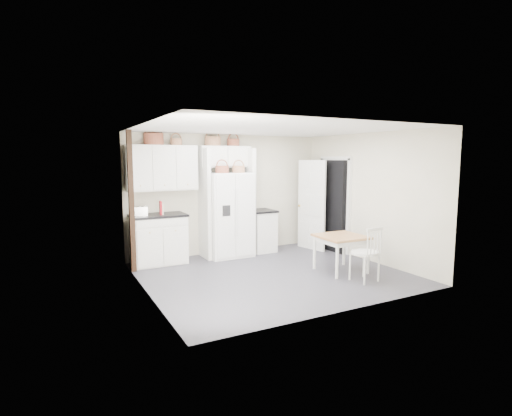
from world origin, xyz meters
TOP-DOWN VIEW (x-y plane):
  - floor at (0.00, 0.00)m, footprint 4.50×4.50m
  - ceiling at (0.00, 0.00)m, footprint 4.50×4.50m
  - wall_back at (0.00, 2.00)m, footprint 4.50×0.00m
  - wall_left at (-2.25, 0.00)m, footprint 0.00×4.00m
  - wall_right at (2.25, 0.00)m, footprint 0.00×4.00m
  - refrigerator at (-0.15, 1.64)m, footprint 0.93×0.74m
  - base_cab_left at (-1.64, 1.70)m, footprint 1.03×0.65m
  - base_cab_right at (0.69, 1.70)m, footprint 0.51×0.61m
  - dining_table at (1.21, -0.44)m, footprint 0.84×0.84m
  - windsor_chair at (1.18, -1.08)m, footprint 0.52×0.48m
  - counter_left at (-1.64, 1.70)m, footprint 1.07×0.69m
  - counter_right at (0.69, 1.70)m, footprint 0.55×0.65m
  - toaster at (-1.99, 1.62)m, footprint 0.28×0.19m
  - cookbook_red at (-1.60, 1.62)m, footprint 0.06×0.18m
  - cookbook_cream at (-1.58, 1.62)m, footprint 0.05×0.15m
  - basket_upper_b at (-1.64, 1.83)m, footprint 0.38×0.38m
  - basket_upper_c at (-1.19, 1.83)m, footprint 0.23×0.23m
  - basket_bridge_a at (-0.40, 1.83)m, footprint 0.34×0.34m
  - basket_bridge_b at (0.07, 1.83)m, footprint 0.27×0.27m
  - basket_fridge_a at (-0.32, 1.54)m, footprint 0.28×0.28m
  - basket_fridge_b at (0.05, 1.54)m, footprint 0.27×0.27m
  - upper_cabinet at (-1.50, 1.83)m, footprint 1.40×0.34m
  - bridge_cabinet at (-0.15, 1.83)m, footprint 1.12×0.34m
  - fridge_panel_left at (-0.66, 1.70)m, footprint 0.08×0.60m
  - fridge_panel_right at (0.36, 1.70)m, footprint 0.08×0.60m
  - trim_post at (-2.20, 1.35)m, footprint 0.09×0.09m
  - doorway_void at (2.16, 1.00)m, footprint 0.18×0.85m
  - door_slab at (1.80, 1.33)m, footprint 0.21×0.79m

SIDE VIEW (x-z plane):
  - floor at x=0.00m, z-range 0.00..0.00m
  - dining_table at x=1.21m, z-range 0.00..0.68m
  - base_cab_right at x=0.69m, z-range 0.00..0.90m
  - base_cab_left at x=-1.64m, z-range 0.00..0.95m
  - windsor_chair at x=1.18m, z-range 0.00..0.99m
  - refrigerator at x=-0.15m, z-range 0.00..1.79m
  - counter_right at x=0.69m, z-range 0.90..0.94m
  - counter_left at x=-1.64m, z-range 0.95..0.99m
  - doorway_void at x=2.16m, z-range 0.00..2.05m
  - door_slab at x=1.80m, z-range 0.00..2.05m
  - toaster at x=-1.99m, z-range 0.99..1.17m
  - cookbook_cream at x=-1.58m, z-range 0.99..1.21m
  - cookbook_red at x=-1.60m, z-range 0.99..1.26m
  - fridge_panel_left at x=-0.66m, z-range 0.00..2.30m
  - fridge_panel_right at x=0.36m, z-range 0.00..2.30m
  - wall_back at x=0.00m, z-range -0.95..3.55m
  - wall_left at x=-2.25m, z-range -0.70..3.30m
  - wall_right at x=2.25m, z-range -0.70..3.30m
  - trim_post at x=-2.20m, z-range 0.00..2.60m
  - basket_fridge_b at x=0.05m, z-range 1.79..1.94m
  - basket_fridge_a at x=-0.32m, z-range 1.79..1.94m
  - upper_cabinet at x=-1.50m, z-range 1.45..2.35m
  - bridge_cabinet at x=-0.15m, z-range 1.90..2.35m
  - basket_upper_c at x=-1.19m, z-range 2.35..2.49m
  - basket_bridge_b at x=0.07m, z-range 2.35..2.51m
  - basket_bridge_a at x=-0.40m, z-range 2.35..2.54m
  - basket_upper_b at x=-1.64m, z-range 2.35..2.58m
  - ceiling at x=0.00m, z-range 2.60..2.60m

